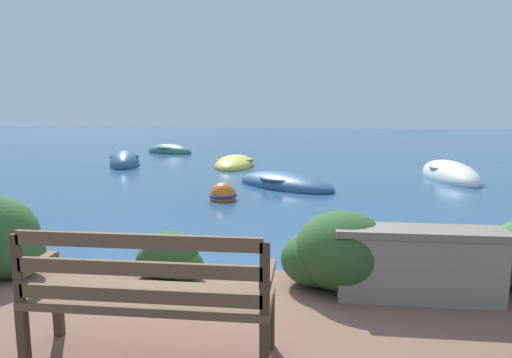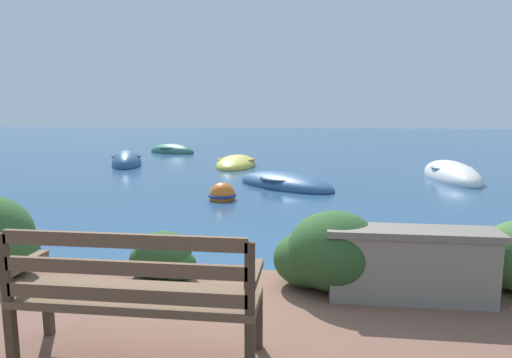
% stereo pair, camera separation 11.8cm
% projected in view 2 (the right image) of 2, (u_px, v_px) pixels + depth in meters
% --- Properties ---
extents(ground_plane, '(80.00, 80.00, 0.00)m').
position_uv_depth(ground_plane, '(235.00, 288.00, 4.86)').
color(ground_plane, navy).
extents(park_bench, '(1.66, 0.48, 0.93)m').
position_uv_depth(park_bench, '(134.00, 292.00, 3.00)').
color(park_bench, '#433123').
rests_on(park_bench, patio_terrace).
extents(stone_wall, '(1.47, 0.39, 0.65)m').
position_uv_depth(stone_wall, '(410.00, 264.00, 4.00)').
color(stone_wall, gray).
rests_on(stone_wall, patio_terrace).
extents(hedge_clump_left, '(0.70, 0.51, 0.48)m').
position_uv_depth(hedge_clump_left, '(163.00, 258.00, 4.54)').
color(hedge_clump_left, '#284C23').
rests_on(hedge_clump_left, patio_terrace).
extents(hedge_clump_centre, '(1.10, 0.79, 0.75)m').
position_uv_depth(hedge_clump_centre, '(332.00, 256.00, 4.24)').
color(hedge_clump_centre, '#284C23').
rests_on(hedge_clump_centre, patio_terrace).
extents(rowboat_nearest, '(3.01, 2.78, 0.60)m').
position_uv_depth(rowboat_nearest, '(285.00, 184.00, 11.21)').
color(rowboat_nearest, '#2D517A').
rests_on(rowboat_nearest, ground_plane).
extents(rowboat_mid, '(1.26, 3.32, 0.83)m').
position_uv_depth(rowboat_mid, '(451.00, 176.00, 12.45)').
color(rowboat_mid, silver).
rests_on(rowboat_mid, ground_plane).
extents(rowboat_far, '(1.71, 2.61, 0.86)m').
position_uv_depth(rowboat_far, '(127.00, 163.00, 15.34)').
color(rowboat_far, '#2D517A').
rests_on(rowboat_far, ground_plane).
extents(rowboat_outer, '(1.27, 2.77, 0.61)m').
position_uv_depth(rowboat_outer, '(236.00, 164.00, 15.16)').
color(rowboat_outer, '#DBC64C').
rests_on(rowboat_outer, ground_plane).
extents(rowboat_distant, '(2.44, 1.81, 0.67)m').
position_uv_depth(rowboat_distant, '(172.00, 151.00, 19.60)').
color(rowboat_distant, '#336B5B').
rests_on(rowboat_distant, ground_plane).
extents(mooring_buoy, '(0.60, 0.60, 0.54)m').
position_uv_depth(mooring_buoy, '(222.00, 195.00, 9.55)').
color(mooring_buoy, orange).
rests_on(mooring_buoy, ground_plane).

